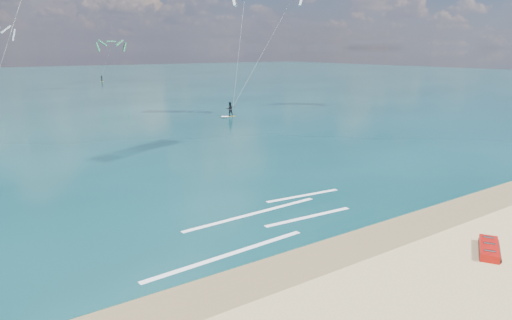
# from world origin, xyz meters

# --- Properties ---
(ground) EXTENTS (320.00, 320.00, 0.00)m
(ground) POSITION_xyz_m (0.00, 40.00, 0.00)
(ground) COLOR tan
(ground) RESTS_ON ground
(wet_sand_strip) EXTENTS (320.00, 2.40, 0.01)m
(wet_sand_strip) POSITION_xyz_m (0.00, 3.00, 0.00)
(wet_sand_strip) COLOR brown
(wet_sand_strip) RESTS_ON ground
(sea) EXTENTS (320.00, 200.00, 0.04)m
(sea) POSITION_xyz_m (0.00, 104.00, 0.02)
(sea) COLOR #092E32
(sea) RESTS_ON ground
(packed_kite_left) EXTENTS (2.46, 2.01, 0.36)m
(packed_kite_left) POSITION_xyz_m (5.73, -0.44, 0.00)
(packed_kite_left) COLOR #AD0E09
(packed_kite_left) RESTS_ON ground
(kitesurfer_far) EXTENTS (9.73, 6.27, 15.86)m
(kitesurfer_far) POSITION_xyz_m (17.92, 34.22, 8.43)
(kitesurfer_far) COLOR gold
(kitesurfer_far) RESTS_ON sea
(shoreline_foam) EXTENTS (12.77, 4.51, 0.01)m
(shoreline_foam) POSITION_xyz_m (0.62, 6.95, 0.04)
(shoreline_foam) COLOR white
(shoreline_foam) RESTS_ON ground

